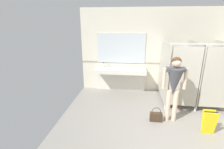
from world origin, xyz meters
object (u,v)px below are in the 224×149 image
Objects in this scene: wet_floor_sign at (209,122)px; handbag at (156,117)px; person_standing at (174,82)px; soap_dispenser at (103,65)px.

handbag is at bearing 161.87° from wet_floor_sign.
handbag is 0.69× the size of wet_floor_sign.
wet_floor_sign is (0.75, -0.46, -0.78)m from person_standing.
wet_floor_sign is at bearing -18.13° from handbag.
person_standing is at bearing -41.96° from soap_dispenser.
person_standing is 2.98× the size of wet_floor_sign.
handbag is 2.74m from soap_dispenser.
handbag is (-0.38, -0.09, -0.94)m from person_standing.
wet_floor_sign is at bearing -39.54° from soap_dispenser.
person_standing reaches higher than soap_dispenser.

